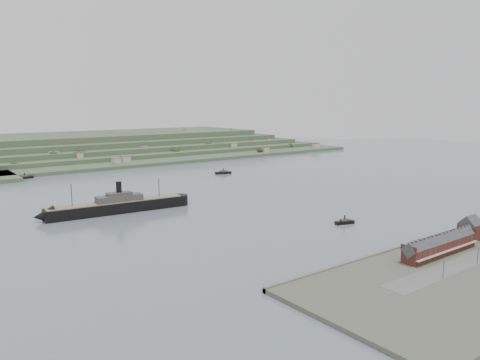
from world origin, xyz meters
TOP-DOWN VIEW (x-y plane):
  - ground at (0.00, 0.00)m, footprint 1400.00×1400.00m
  - terrace_row at (-10.00, -168.02)m, footprint 55.60×9.80m
  - gabled_building at (27.50, -164.00)m, footprint 10.40×10.18m
  - far_peninsula at (27.91, 393.10)m, footprint 760.00×309.00m
  - steamship at (-104.84, 24.63)m, footprint 111.11×21.34m
  - tugboat at (3.33, -94.67)m, footprint 13.53×7.10m
  - ferry_west at (-119.24, 225.00)m, footprint 17.24×7.64m
  - ferry_east at (63.59, 129.13)m, footprint 18.54×9.96m

SIDE VIEW (x-z plane):
  - ground at x=0.00m, z-range 0.00..0.00m
  - tugboat at x=3.33m, z-range -1.51..4.38m
  - ferry_west at x=-119.24m, z-range -1.62..4.63m
  - ferry_east at x=63.59m, z-range -1.74..4.96m
  - steamship at x=-104.84m, z-range -8.40..18.24m
  - terrace_row at x=-10.00m, z-range 1.30..12.38m
  - gabled_building at x=27.50m, z-range 1.14..15.23m
  - far_peninsula at x=27.91m, z-range -3.12..26.88m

